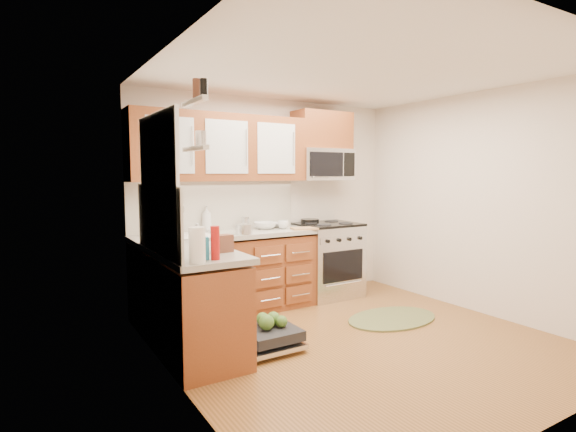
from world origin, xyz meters
TOP-DOWN VIEW (x-y plane):
  - floor at (0.00, 0.00)m, footprint 3.50×3.50m
  - ceiling at (0.00, 0.00)m, footprint 3.50×3.50m
  - wall_back at (0.00, 1.75)m, footprint 3.50×0.04m
  - wall_front at (0.00, -1.75)m, footprint 3.50×0.04m
  - wall_left at (-1.75, 0.00)m, footprint 0.04×3.50m
  - wall_right at (1.75, 0.00)m, footprint 0.04×3.50m
  - base_cabinet_back at (-0.73, 1.45)m, footprint 2.05×0.60m
  - base_cabinet_left at (-1.45, 0.52)m, footprint 0.60×1.25m
  - countertop_back at (-0.72, 1.44)m, footprint 2.07×0.64m
  - countertop_left at (-1.44, 0.53)m, footprint 0.64×1.27m
  - backsplash_back at (-0.73, 1.74)m, footprint 2.05×0.02m
  - backsplash_left at (-1.74, 0.52)m, footprint 0.02×1.25m
  - upper_cabinets at (-0.73, 1.57)m, footprint 2.05×0.35m
  - cabinet_over_mw at (0.68, 1.57)m, footprint 0.76×0.35m
  - range at (0.68, 1.43)m, footprint 0.76×0.64m
  - microwave at (0.68, 1.55)m, footprint 0.76×0.38m
  - sink at (-1.25, 1.42)m, footprint 0.62×0.50m
  - dishwasher at (-0.86, 0.30)m, footprint 0.70×0.60m
  - window at (-1.74, 0.50)m, footprint 0.03×1.05m
  - window_blind at (-1.71, 0.50)m, footprint 0.02×0.96m
  - shelf_upper at (-1.72, -0.35)m, footprint 0.04×0.40m
  - shelf_lower at (-1.72, -0.35)m, footprint 0.04×0.40m
  - rug at (0.72, 0.29)m, footprint 1.15×0.81m
  - skillet at (0.53, 1.62)m, footprint 0.31×0.31m
  - stock_pot at (-0.62, 1.22)m, footprint 0.20×0.20m
  - cutting_board at (0.18, 1.23)m, footprint 0.34×0.26m
  - canister at (-0.41, 1.61)m, footprint 0.11×0.11m
  - paper_towel_roll at (-1.60, -0.02)m, footprint 0.14×0.14m
  - mustard_bottle at (-1.29, 0.36)m, footprint 0.07×0.07m
  - red_bottle at (-1.44, 0.02)m, footprint 0.07×0.07m
  - wooden_box at (-1.25, 0.31)m, footprint 0.16×0.12m
  - blue_carton at (-1.53, 0.08)m, footprint 0.12×0.08m
  - bowl_a at (-0.03, 1.60)m, footprint 0.24×0.24m
  - bowl_b at (-0.20, 1.50)m, footprint 0.30×0.30m
  - cup at (-0.01, 1.40)m, footprint 0.15×0.15m
  - soap_bottle_a at (-0.87, 1.68)m, footprint 0.12×0.12m
  - soap_bottle_b at (-1.62, 0.88)m, footprint 0.09×0.09m
  - soap_bottle_c at (-1.25, 0.94)m, footprint 0.16×0.16m

SIDE VIEW (x-z plane):
  - floor at x=0.00m, z-range 0.00..0.00m
  - rug at x=0.72m, z-range 0.00..0.02m
  - dishwasher at x=-0.86m, z-range 0.00..0.20m
  - base_cabinet_back at x=-0.73m, z-range 0.00..0.85m
  - base_cabinet_left at x=-1.45m, z-range 0.00..0.85m
  - range at x=0.68m, z-range 0.00..0.95m
  - sink at x=-1.25m, z-range 0.67..0.93m
  - countertop_back at x=-0.72m, z-range 0.88..0.93m
  - countertop_left at x=-1.44m, z-range 0.88..0.93m
  - cutting_board at x=0.18m, z-range 0.93..0.95m
  - bowl_a at x=-0.03m, z-range 0.93..0.98m
  - bowl_b at x=-0.20m, z-range 0.93..1.01m
  - skillet at x=0.53m, z-range 0.95..0.99m
  - cup at x=-0.01m, z-range 0.93..1.03m
  - stock_pot at x=-0.62m, z-range 0.93..1.04m
  - canister at x=-0.41m, z-range 0.93..1.07m
  - wooden_box at x=-1.25m, z-range 0.93..1.07m
  - soap_bottle_b at x=-1.62m, z-range 0.93..1.09m
  - blue_carton at x=-1.53m, z-range 0.93..1.10m
  - soap_bottle_c at x=-1.25m, z-range 0.93..1.11m
  - mustard_bottle at x=-1.29m, z-range 0.93..1.13m
  - red_bottle at x=-1.44m, z-range 0.93..1.19m
  - paper_towel_roll at x=-1.60m, z-range 0.93..1.19m
  - soap_bottle_a at x=-0.87m, z-range 0.93..1.22m
  - backsplash_back at x=-0.73m, z-range 0.93..1.49m
  - backsplash_left at x=-1.74m, z-range 0.93..1.49m
  - wall_back at x=0.00m, z-range 0.00..2.50m
  - wall_front at x=0.00m, z-range 0.00..2.50m
  - wall_left at x=-1.75m, z-range 0.00..2.50m
  - wall_right at x=1.75m, z-range 0.00..2.50m
  - window at x=-1.74m, z-range 1.02..2.08m
  - microwave at x=0.68m, z-range 1.50..1.90m
  - shelf_lower at x=-1.72m, z-range 1.74..1.76m
  - upper_cabinets at x=-0.73m, z-range 1.50..2.25m
  - window_blind at x=-1.71m, z-range 1.68..2.08m
  - shelf_upper at x=-1.72m, z-range 2.03..2.06m
  - cabinet_over_mw at x=0.68m, z-range 1.90..2.37m
  - ceiling at x=0.00m, z-range 2.50..2.50m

